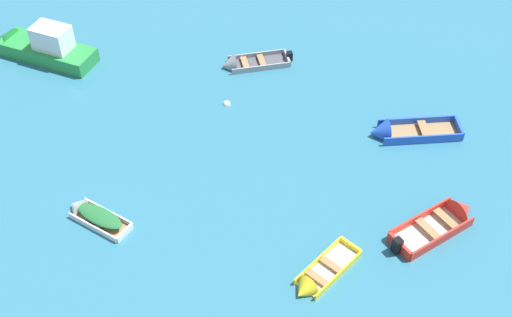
# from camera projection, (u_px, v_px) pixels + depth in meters

# --- Properties ---
(rowboat_grey_outer_left) EXTENTS (4.01, 2.30, 1.20)m
(rowboat_grey_outer_left) POSITION_uv_depth(u_px,v_px,m) (241.00, 64.00, 36.57)
(rowboat_grey_outer_left) COLOR #4C4C51
(rowboat_grey_outer_left) RESTS_ON ground_plane
(rowboat_yellow_foreground_center) EXTENTS (2.93, 3.36, 1.03)m
(rowboat_yellow_foreground_center) POSITION_uv_depth(u_px,v_px,m) (313.00, 282.00, 26.28)
(rowboat_yellow_foreground_center) COLOR beige
(rowboat_yellow_foreground_center) RESTS_ON ground_plane
(rowboat_white_far_left) EXTENTS (3.21, 2.28, 0.96)m
(rowboat_white_far_left) POSITION_uv_depth(u_px,v_px,m) (91.00, 214.00, 28.69)
(rowboat_white_far_left) COLOR #99754C
(rowboat_white_far_left) RESTS_ON ground_plane
(motor_launch_green_distant_center) EXTENTS (6.41, 3.49, 2.46)m
(motor_launch_green_distant_center) POSITION_uv_depth(u_px,v_px,m) (41.00, 46.00, 36.89)
(motor_launch_green_distant_center) COLOR #288C3D
(motor_launch_green_distant_center) RESTS_ON ground_plane
(rowboat_blue_midfield_left) EXTENTS (4.66, 2.12, 1.30)m
(rowboat_blue_midfield_left) POSITION_uv_depth(u_px,v_px,m) (396.00, 132.00, 32.51)
(rowboat_blue_midfield_left) COLOR #99754C
(rowboat_blue_midfield_left) RESTS_ON ground_plane
(rowboat_red_midfield_right) EXTENTS (4.05, 3.60, 1.32)m
(rowboat_red_midfield_right) POSITION_uv_depth(u_px,v_px,m) (446.00, 220.00, 28.47)
(rowboat_red_midfield_right) COLOR beige
(rowboat_red_midfield_right) RESTS_ON ground_plane
(mooring_buoy_trailing) EXTENTS (0.38, 0.38, 0.38)m
(mooring_buoy_trailing) POSITION_uv_depth(u_px,v_px,m) (227.00, 104.00, 34.37)
(mooring_buoy_trailing) COLOR silver
(mooring_buoy_trailing) RESTS_ON ground_plane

